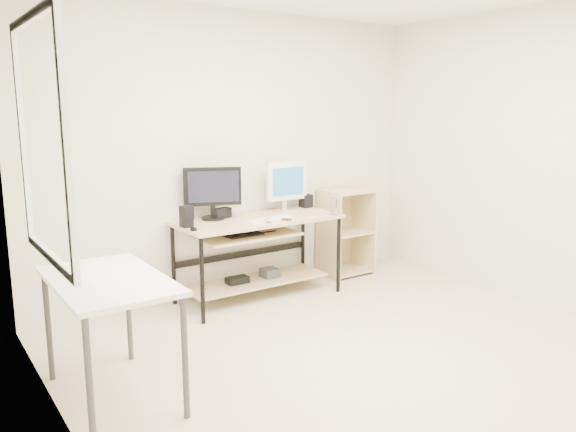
# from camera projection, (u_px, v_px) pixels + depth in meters

# --- Properties ---
(room) EXTENTS (4.01, 4.01, 2.62)m
(room) POSITION_uv_depth(u_px,v_px,m) (373.00, 173.00, 3.56)
(room) COLOR beige
(room) RESTS_ON ground
(desk) EXTENTS (1.50, 0.65, 0.75)m
(desk) POSITION_uv_depth(u_px,v_px,m) (256.00, 241.00, 5.08)
(desk) COLOR #CFB083
(desk) RESTS_ON ground
(side_table) EXTENTS (0.60, 1.00, 0.75)m
(side_table) POSITION_uv_depth(u_px,v_px,m) (109.00, 291.00, 3.27)
(side_table) COLOR white
(side_table) RESTS_ON ground
(shelf_unit) EXTENTS (0.50, 0.40, 0.90)m
(shelf_unit) POSITION_uv_depth(u_px,v_px,m) (343.00, 231.00, 5.88)
(shelf_unit) COLOR #D9C088
(shelf_unit) RESTS_ON ground
(black_monitor) EXTENTS (0.49, 0.24, 0.46)m
(black_monitor) POSITION_uv_depth(u_px,v_px,m) (213.00, 190.00, 4.94)
(black_monitor) COLOR black
(black_monitor) RESTS_ON desk
(white_imac) EXTENTS (0.44, 0.14, 0.47)m
(white_imac) POSITION_uv_depth(u_px,v_px,m) (287.00, 182.00, 5.39)
(white_imac) COLOR silver
(white_imac) RESTS_ON desk
(keyboard) EXTENTS (0.47, 0.18, 0.02)m
(keyboard) POSITION_uv_depth(u_px,v_px,m) (270.00, 219.00, 4.96)
(keyboard) COLOR white
(keyboard) RESTS_ON desk
(mouse) EXTENTS (0.06, 0.10, 0.03)m
(mouse) POSITION_uv_depth(u_px,v_px,m) (268.00, 220.00, 4.86)
(mouse) COLOR #B2B2B7
(mouse) RESTS_ON desk
(center_speaker) EXTENTS (0.20, 0.14, 0.09)m
(center_speaker) POSITION_uv_depth(u_px,v_px,m) (221.00, 213.00, 5.02)
(center_speaker) COLOR black
(center_speaker) RESTS_ON desk
(speaker_left) EXTENTS (0.10, 0.10, 0.18)m
(speaker_left) POSITION_uv_depth(u_px,v_px,m) (187.00, 216.00, 4.64)
(speaker_left) COLOR black
(speaker_left) RESTS_ON desk
(speaker_right) EXTENTS (0.11, 0.11, 0.13)m
(speaker_right) POSITION_uv_depth(u_px,v_px,m) (306.00, 201.00, 5.59)
(speaker_right) COLOR black
(speaker_right) RESTS_ON desk
(audio_controller) EXTENTS (0.09, 0.07, 0.17)m
(audio_controller) POSITION_uv_depth(u_px,v_px,m) (185.00, 216.00, 4.67)
(audio_controller) COLOR black
(audio_controller) RESTS_ON desk
(volume_puck) EXTENTS (0.06, 0.06, 0.02)m
(volume_puck) POSITION_uv_depth(u_px,v_px,m) (194.00, 229.00, 4.52)
(volume_puck) COLOR black
(volume_puck) RESTS_ON desk
(smartphone) EXTENTS (0.10, 0.13, 0.01)m
(smartphone) POSITION_uv_depth(u_px,v_px,m) (285.00, 219.00, 4.97)
(smartphone) COLOR black
(smartphone) RESTS_ON desk
(coaster) EXTENTS (0.11, 0.11, 0.01)m
(coaster) POSITION_uv_depth(u_px,v_px,m) (333.00, 214.00, 5.20)
(coaster) COLOR #A37049
(coaster) RESTS_ON desk
(drinking_glass) EXTENTS (0.08, 0.08, 0.15)m
(drinking_glass) POSITION_uv_depth(u_px,v_px,m) (333.00, 206.00, 5.19)
(drinking_glass) COLOR white
(drinking_glass) RESTS_ON coaster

